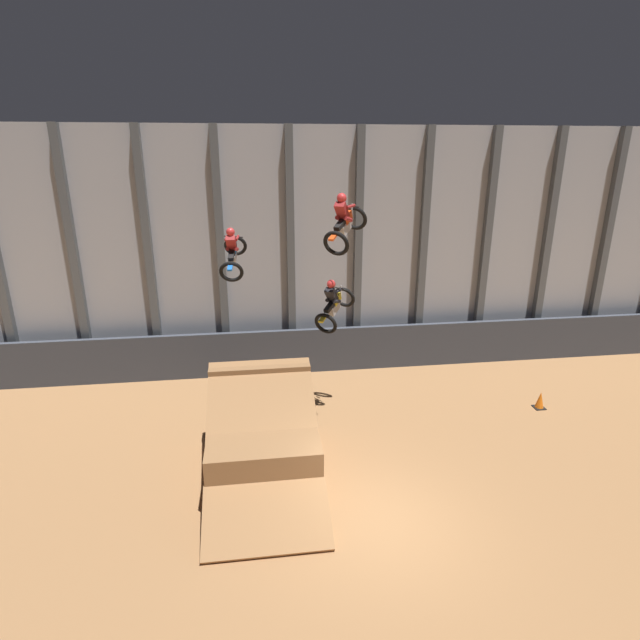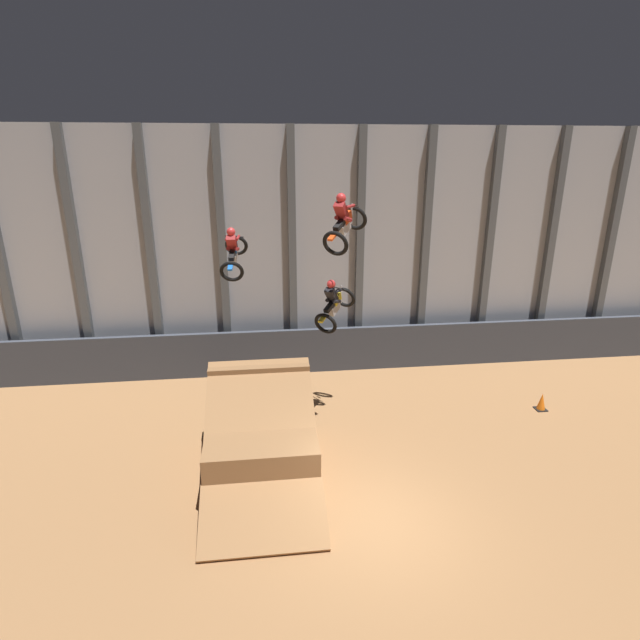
{
  "view_description": "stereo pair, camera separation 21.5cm",
  "coord_description": "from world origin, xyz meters",
  "px_view_note": "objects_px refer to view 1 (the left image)",
  "views": [
    {
      "loc": [
        -2.65,
        -9.13,
        8.11
      ],
      "look_at": [
        -0.72,
        5.09,
        3.28
      ],
      "focal_mm": 28.0,
      "sensor_mm": 36.0,
      "label": 1
    },
    {
      "loc": [
        -2.44,
        -9.16,
        8.11
      ],
      "look_at": [
        -0.72,
        5.09,
        3.28
      ],
      "focal_mm": 28.0,
      "sensor_mm": 36.0,
      "label": 2
    }
  ],
  "objects_px": {
    "rider_bike_right_air": "(345,223)",
    "traffic_cone_near_ramp": "(540,400)",
    "rider_bike_center_air": "(334,304)",
    "rider_bike_left_air": "(233,252)",
    "dirt_ramp": "(263,438)"
  },
  "relations": [
    {
      "from": "rider_bike_right_air",
      "to": "traffic_cone_near_ramp",
      "type": "height_order",
      "value": "rider_bike_right_air"
    },
    {
      "from": "rider_bike_center_air",
      "to": "rider_bike_right_air",
      "type": "xyz_separation_m",
      "value": [
        0.09,
        -1.04,
        2.59
      ]
    },
    {
      "from": "rider_bike_left_air",
      "to": "traffic_cone_near_ramp",
      "type": "bearing_deg",
      "value": -4.04
    },
    {
      "from": "traffic_cone_near_ramp",
      "to": "rider_bike_right_air",
      "type": "bearing_deg",
      "value": -176.43
    },
    {
      "from": "rider_bike_center_air",
      "to": "rider_bike_right_air",
      "type": "distance_m",
      "value": 2.79
    },
    {
      "from": "rider_bike_right_air",
      "to": "traffic_cone_near_ramp",
      "type": "bearing_deg",
      "value": 36.57
    },
    {
      "from": "rider_bike_left_air",
      "to": "traffic_cone_near_ramp",
      "type": "distance_m",
      "value": 11.15
    },
    {
      "from": "rider_bike_center_air",
      "to": "traffic_cone_near_ramp",
      "type": "height_order",
      "value": "rider_bike_center_air"
    },
    {
      "from": "dirt_ramp",
      "to": "rider_bike_right_air",
      "type": "distance_m",
      "value": 6.16
    },
    {
      "from": "rider_bike_left_air",
      "to": "dirt_ramp",
      "type": "bearing_deg",
      "value": -74.4
    },
    {
      "from": "dirt_ramp",
      "to": "traffic_cone_near_ramp",
      "type": "bearing_deg",
      "value": 12.66
    },
    {
      "from": "rider_bike_center_air",
      "to": "traffic_cone_near_ramp",
      "type": "xyz_separation_m",
      "value": [
        6.88,
        -0.62,
        -3.44
      ]
    },
    {
      "from": "rider_bike_left_air",
      "to": "traffic_cone_near_ramp",
      "type": "xyz_separation_m",
      "value": [
        9.88,
        -1.65,
        -4.91
      ]
    },
    {
      "from": "dirt_ramp",
      "to": "rider_bike_center_air",
      "type": "relative_size",
      "value": 2.72
    },
    {
      "from": "dirt_ramp",
      "to": "rider_bike_left_air",
      "type": "bearing_deg",
      "value": 100.14
    }
  ]
}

